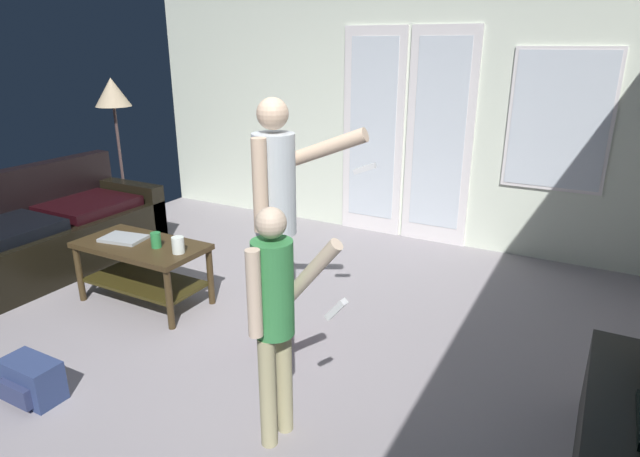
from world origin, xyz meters
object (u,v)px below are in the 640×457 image
Objects in this scene: person_child at (275,308)px; backpack at (31,380)px; floor_lamp at (113,99)px; cup_near_edge at (156,240)px; coffee_table at (142,260)px; person_adult at (277,205)px; cup_by_laptop at (178,245)px; laptop_closed at (123,238)px; leather_couch at (47,235)px.

person_child reaches higher than backpack.
floor_lamp reaches higher than person_child.
cup_near_edge reaches higher than backpack.
coffee_table is 2.30m from floor_lamp.
person_adult reaches higher than cup_by_laptop.
cup_by_laptop reaches higher than laptop_closed.
person_child is (1.75, -0.79, 0.39)m from coffee_table.
coffee_table is at bearing 179.05° from cup_near_edge.
person_child reaches higher than laptop_closed.
cup_by_laptop is (-0.88, 0.02, -0.43)m from person_adult.
laptop_closed is 0.57m from cup_by_laptop.
backpack is at bearing -92.64° from cup_by_laptop.
leather_couch is at bearing 163.63° from person_child.
person_child reaches higher than cup_by_laptop.
leather_couch is 2.66m from person_adult.
person_adult reaches higher than floor_lamp.
cup_near_edge is at bearing -0.95° from coffee_table.
person_adult is at bearing -2.82° from leather_couch.
cup_by_laptop is at bearing -1.38° from cup_near_edge.
cup_near_edge is at bearing 153.40° from person_child.
floor_lamp is 13.05× the size of cup_by_laptop.
cup_near_edge is at bearing 97.96° from backpack.
person_adult reaches higher than cup_near_edge.
backpack is at bearing -128.53° from person_adult.
floor_lamp is 4.57× the size of backpack.
leather_couch is at bearing 175.55° from coffee_table.
laptop_closed is 2.65× the size of cup_by_laptop.
leather_couch is at bearing -75.58° from floor_lamp.
laptop_closed is at bearing 113.15° from backpack.
backpack is at bearing -52.07° from floor_lamp.
person_adult is (2.57, -0.13, 0.69)m from leather_couch.
floor_lamp is 4.92× the size of laptop_closed.
floor_lamp reaches higher than backpack.
person_child is at bearing 16.10° from backpack.
floor_lamp is at bearing 143.95° from cup_near_edge.
floor_lamp is 2.34m from cup_near_edge.
floor_lamp reaches higher than cup_by_laptop.
person_adult is at bearing -24.53° from floor_lamp.
laptop_closed is at bearing -5.47° from leather_couch.
coffee_table is 0.44m from cup_by_laptop.
person_adult is at bearing -1.13° from cup_by_laptop.
backpack is 1.35m from laptop_closed.
person_child reaches higher than cup_near_edge.
person_adult is at bearing 51.47° from backpack.
floor_lamp is at bearing 104.42° from leather_couch.
backpack is at bearing -76.86° from laptop_closed.
person_child is at bearing -58.24° from person_adult.
backpack is 1.28m from cup_near_edge.
backpack is 1.27m from cup_by_laptop.
floor_lamp is (-1.60, 1.29, 1.03)m from coffee_table.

